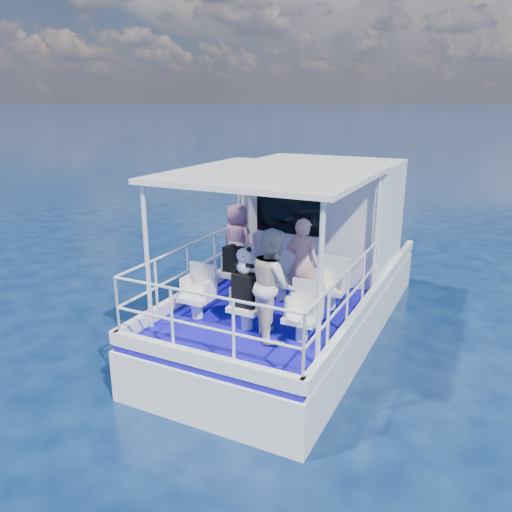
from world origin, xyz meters
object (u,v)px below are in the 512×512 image
Objects in this scene: passenger_port_fwd at (237,241)px; backpack_center at (244,290)px; panda at (244,260)px; passenger_stbd_aft at (273,284)px.

backpack_center is (1.24, -2.05, -0.10)m from passenger_port_fwd.
passenger_port_fwd is at bearing 121.27° from panda.
passenger_port_fwd is 2.68m from passenger_stbd_aft.
passenger_stbd_aft is at bearing -1.36° from backpack_center.
backpack_center is 0.46m from panda.
passenger_port_fwd is 2.41m from panda.
passenger_stbd_aft is at bearing -3.52° from panda.
passenger_port_fwd is at bearing 121.16° from backpack_center.
passenger_stbd_aft is 3.18× the size of backpack_center.
passenger_port_fwd is at bearing 3.16° from passenger_stbd_aft.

